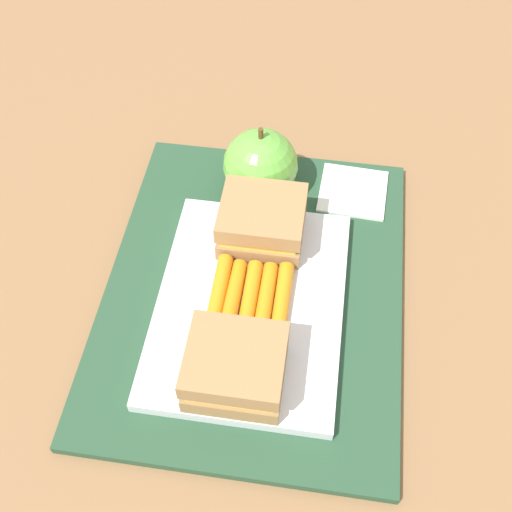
% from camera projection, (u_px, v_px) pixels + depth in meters
% --- Properties ---
extents(ground_plane, '(2.40, 2.40, 0.00)m').
position_uv_depth(ground_plane, '(254.00, 292.00, 0.61)').
color(ground_plane, olive).
extents(lunchbag_mat, '(0.36, 0.28, 0.01)m').
position_uv_depth(lunchbag_mat, '(254.00, 289.00, 0.61)').
color(lunchbag_mat, '#284C33').
rests_on(lunchbag_mat, ground_plane).
extents(food_tray, '(0.23, 0.17, 0.01)m').
position_uv_depth(food_tray, '(250.00, 305.00, 0.58)').
color(food_tray, white).
rests_on(food_tray, lunchbag_mat).
extents(sandwich_half_left, '(0.07, 0.08, 0.04)m').
position_uv_depth(sandwich_half_left, '(235.00, 367.00, 0.52)').
color(sandwich_half_left, '#9E7A4C').
rests_on(sandwich_half_left, food_tray).
extents(sandwich_half_right, '(0.07, 0.08, 0.04)m').
position_uv_depth(sandwich_half_right, '(262.00, 221.00, 0.61)').
color(sandwich_half_right, '#9E7A4C').
rests_on(sandwich_half_right, food_tray).
extents(carrot_sticks_bundle, '(0.08, 0.07, 0.02)m').
position_uv_depth(carrot_sticks_bundle, '(250.00, 297.00, 0.57)').
color(carrot_sticks_bundle, orange).
rests_on(carrot_sticks_bundle, food_tray).
extents(apple, '(0.08, 0.08, 0.09)m').
position_uv_depth(apple, '(260.00, 166.00, 0.65)').
color(apple, '#66B742').
rests_on(apple, lunchbag_mat).
extents(paper_napkin, '(0.07, 0.07, 0.00)m').
position_uv_depth(paper_napkin, '(353.00, 191.00, 0.67)').
color(paper_napkin, white).
rests_on(paper_napkin, lunchbag_mat).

